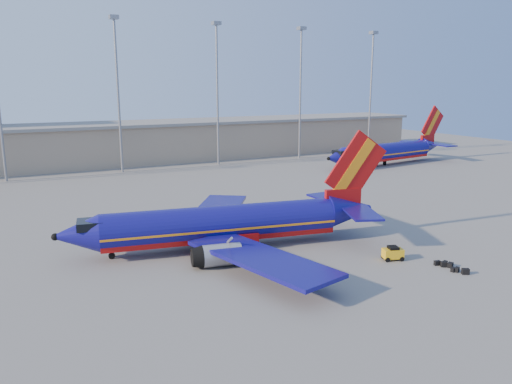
% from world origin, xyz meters
% --- Properties ---
extents(ground, '(220.00, 220.00, 0.00)m').
position_xyz_m(ground, '(0.00, 0.00, 0.00)').
color(ground, slate).
rests_on(ground, ground).
extents(terminal_building, '(122.00, 16.00, 8.50)m').
position_xyz_m(terminal_building, '(10.00, 58.00, 4.32)').
color(terminal_building, '#88725D').
rests_on(terminal_building, ground).
extents(light_mast_row, '(101.60, 1.60, 28.65)m').
position_xyz_m(light_mast_row, '(5.00, 46.00, 17.55)').
color(light_mast_row, gray).
rests_on(light_mast_row, ground).
extents(aircraft_main, '(34.31, 32.71, 11.70)m').
position_xyz_m(aircraft_main, '(-5.68, -4.65, 2.50)').
color(aircraft_main, navy).
rests_on(aircraft_main, ground).
extents(aircraft_second, '(35.05, 13.57, 11.89)m').
position_xyz_m(aircraft_second, '(46.34, 29.42, 2.73)').
color(aircraft_second, navy).
rests_on(aircraft_second, ground).
extents(baggage_tug, '(2.16, 1.69, 1.36)m').
position_xyz_m(baggage_tug, '(6.61, -15.29, 0.71)').
color(baggage_tug, gold).
rests_on(baggage_tug, ground).
extents(luggage_pile, '(1.35, 3.34, 0.52)m').
position_xyz_m(luggage_pile, '(9.65, -19.72, 0.23)').
color(luggage_pile, black).
rests_on(luggage_pile, ground).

